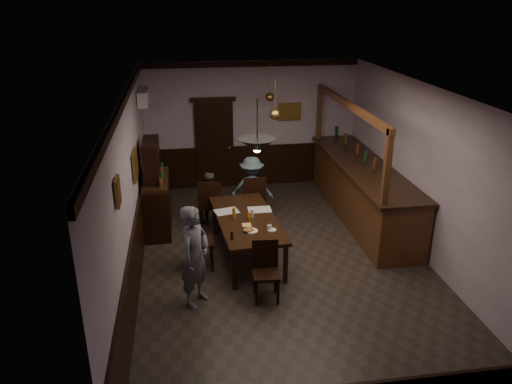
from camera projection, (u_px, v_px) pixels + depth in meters
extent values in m
cube|color=#2D2621|center=(284.00, 265.00, 8.72)|extent=(5.00, 8.00, 0.01)
cube|color=white|center=(288.00, 93.00, 7.61)|extent=(5.00, 8.00, 0.01)
cube|color=#AA93AB|center=(252.00, 125.00, 11.84)|extent=(5.00, 0.01, 3.00)
cube|color=#AA93AB|center=(377.00, 341.00, 4.49)|extent=(5.00, 0.01, 3.00)
cube|color=#AA93AB|center=(130.00, 193.00, 7.81)|extent=(0.01, 8.00, 3.00)
cube|color=#AA93AB|center=(429.00, 177.00, 8.51)|extent=(0.01, 8.00, 3.00)
cube|color=black|center=(246.00, 220.00, 8.74)|extent=(1.18, 2.27, 0.06)
cube|color=black|center=(234.00, 270.00, 7.87)|extent=(0.07, 0.07, 0.69)
cube|color=black|center=(285.00, 264.00, 8.05)|extent=(0.07, 0.07, 0.69)
cube|color=black|center=(214.00, 218.00, 9.72)|extent=(0.07, 0.07, 0.69)
cube|color=black|center=(256.00, 214.00, 9.89)|extent=(0.07, 0.07, 0.69)
cube|color=black|center=(210.00, 205.00, 9.96)|extent=(0.49, 0.49, 0.05)
cube|color=black|center=(209.00, 195.00, 9.66)|extent=(0.45, 0.09, 0.54)
cube|color=black|center=(220.00, 212.00, 10.23)|extent=(0.04, 0.04, 0.46)
cube|color=black|center=(202.00, 213.00, 10.21)|extent=(0.04, 0.04, 0.46)
cube|color=black|center=(220.00, 220.00, 9.89)|extent=(0.04, 0.04, 0.46)
cube|color=black|center=(201.00, 220.00, 9.87)|extent=(0.04, 0.04, 0.46)
cube|color=black|center=(254.00, 201.00, 10.15)|extent=(0.48, 0.48, 0.05)
cube|color=black|center=(255.00, 191.00, 9.85)|extent=(0.46, 0.07, 0.54)
cube|color=black|center=(262.00, 208.00, 10.43)|extent=(0.04, 0.04, 0.47)
cube|color=black|center=(244.00, 209.00, 10.40)|extent=(0.04, 0.04, 0.47)
cube|color=black|center=(264.00, 215.00, 10.09)|extent=(0.04, 0.04, 0.47)
cube|color=black|center=(246.00, 216.00, 10.06)|extent=(0.04, 0.04, 0.47)
cube|color=black|center=(266.00, 274.00, 7.59)|extent=(0.43, 0.43, 0.05)
cube|color=black|center=(265.00, 253.00, 7.66)|extent=(0.41, 0.07, 0.48)
cube|color=black|center=(256.00, 294.00, 7.50)|extent=(0.04, 0.04, 0.41)
cube|color=black|center=(278.00, 293.00, 7.53)|extent=(0.04, 0.04, 0.41)
cube|color=black|center=(255.00, 282.00, 7.81)|extent=(0.04, 0.04, 0.41)
cube|color=black|center=(275.00, 281.00, 7.83)|extent=(0.04, 0.04, 0.41)
cube|color=black|center=(200.00, 242.00, 8.47)|extent=(0.46, 0.46, 0.05)
cube|color=black|center=(187.00, 227.00, 8.33)|extent=(0.05, 0.46, 0.54)
cube|color=black|center=(212.00, 259.00, 8.42)|extent=(0.04, 0.04, 0.47)
cube|color=black|center=(211.00, 249.00, 8.76)|extent=(0.04, 0.04, 0.47)
cube|color=black|center=(190.00, 261.00, 8.37)|extent=(0.04, 0.04, 0.47)
cube|color=black|center=(190.00, 250.00, 8.71)|extent=(0.04, 0.04, 0.47)
imported|color=slate|center=(195.00, 256.00, 7.36)|extent=(0.64, 0.70, 1.60)
imported|color=#4C5734|center=(209.00, 198.00, 10.11)|extent=(0.57, 0.46, 1.10)
imported|color=slate|center=(252.00, 188.00, 10.26)|extent=(0.96, 0.67, 1.35)
cube|color=silver|center=(227.00, 211.00, 8.99)|extent=(0.48, 0.38, 0.01)
cube|color=silver|center=(260.00, 210.00, 9.06)|extent=(0.43, 0.31, 0.01)
cube|color=#FDC25D|center=(247.00, 225.00, 8.47)|extent=(0.16, 0.16, 0.00)
cylinder|color=white|center=(272.00, 230.00, 8.28)|extent=(0.15, 0.15, 0.01)
imported|color=white|center=(269.00, 227.00, 8.28)|extent=(0.09, 0.09, 0.07)
cylinder|color=white|center=(251.00, 231.00, 8.25)|extent=(0.22, 0.22, 0.01)
torus|color=#C68C47|center=(247.00, 230.00, 8.21)|extent=(0.13, 0.13, 0.04)
torus|color=#C68C47|center=(250.00, 229.00, 8.25)|extent=(0.13, 0.13, 0.04)
cylinder|color=orange|center=(249.00, 217.00, 8.65)|extent=(0.07, 0.07, 0.12)
cylinder|color=#BF721E|center=(234.00, 213.00, 8.68)|extent=(0.06, 0.06, 0.20)
cylinder|color=silver|center=(252.00, 213.00, 8.73)|extent=(0.06, 0.06, 0.15)
cylinder|color=black|center=(232.00, 235.00, 7.95)|extent=(0.04, 0.04, 0.14)
cube|color=black|center=(158.00, 206.00, 9.87)|extent=(0.50, 1.39, 0.99)
cube|color=black|center=(156.00, 180.00, 9.66)|extent=(0.48, 1.34, 0.08)
cube|color=black|center=(151.00, 161.00, 9.51)|extent=(0.30, 0.89, 0.79)
cube|color=#512615|center=(362.00, 192.00, 10.38)|extent=(0.92, 4.28, 1.12)
cube|color=black|center=(363.00, 166.00, 10.16)|extent=(1.02, 4.38, 0.06)
cube|color=#512615|center=(349.00, 105.00, 9.65)|extent=(0.10, 4.18, 0.12)
cube|color=#512615|center=(388.00, 169.00, 8.00)|extent=(0.10, 0.10, 1.33)
cube|color=#512615|center=(320.00, 113.00, 11.74)|extent=(0.10, 0.10, 1.33)
cube|color=black|center=(214.00, 145.00, 11.83)|extent=(0.90, 0.06, 2.10)
cube|color=white|center=(143.00, 97.00, 10.14)|extent=(0.20, 0.85, 0.30)
cube|color=olive|center=(118.00, 192.00, 6.11)|extent=(0.04, 0.28, 0.36)
cube|color=olive|center=(135.00, 165.00, 8.48)|extent=(0.04, 0.62, 0.48)
cube|color=olive|center=(289.00, 112.00, 11.81)|extent=(0.55, 0.04, 0.42)
cylinder|color=black|center=(257.00, 123.00, 7.30)|extent=(0.02, 0.02, 0.70)
cone|color=black|center=(257.00, 145.00, 7.43)|extent=(0.56, 0.56, 0.22)
sphere|color=#FFD88C|center=(257.00, 149.00, 7.45)|extent=(0.12, 0.12, 0.12)
cylinder|color=#BF8C3F|center=(275.00, 96.00, 9.21)|extent=(0.02, 0.02, 0.70)
cone|color=#BF8C3F|center=(275.00, 114.00, 9.34)|extent=(0.20, 0.20, 0.22)
sphere|color=#FFD88C|center=(275.00, 117.00, 9.36)|extent=(0.12, 0.12, 0.12)
cylinder|color=#BF8C3F|center=(270.00, 81.00, 10.78)|extent=(0.02, 0.02, 0.70)
cone|color=#BF8C3F|center=(270.00, 97.00, 10.91)|extent=(0.20, 0.20, 0.22)
sphere|color=#FFD88C|center=(270.00, 99.00, 10.93)|extent=(0.12, 0.12, 0.12)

